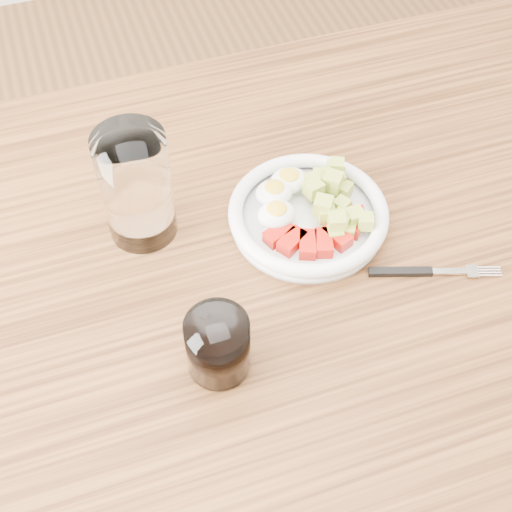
{
  "coord_description": "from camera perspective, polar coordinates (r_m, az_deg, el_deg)",
  "views": [
    {
      "loc": [
        -0.18,
        -0.51,
        1.5
      ],
      "look_at": [
        -0.01,
        0.01,
        0.8
      ],
      "focal_mm": 50.0,
      "sensor_mm": 36.0,
      "label": 1
    }
  ],
  "objects": [
    {
      "name": "fork",
      "position": [
        0.93,
        12.86,
        -1.23
      ],
      "size": [
        0.17,
        0.07,
        0.01
      ],
      "color": "black",
      "rests_on": "dining_table"
    },
    {
      "name": "coffee_glass",
      "position": [
        0.8,
        -3.06,
        -7.17
      ],
      "size": [
        0.07,
        0.07,
        0.08
      ],
      "color": "white",
      "rests_on": "dining_table"
    },
    {
      "name": "water_glass",
      "position": [
        0.91,
        -9.56,
        5.49
      ],
      "size": [
        0.09,
        0.09,
        0.16
      ],
      "primitive_type": "cylinder",
      "color": "white",
      "rests_on": "dining_table"
    },
    {
      "name": "dining_table",
      "position": [
        0.99,
        0.74,
        -4.92
      ],
      "size": [
        1.5,
        0.9,
        0.77
      ],
      "color": "brown",
      "rests_on": "ground"
    },
    {
      "name": "ground",
      "position": [
        1.6,
        0.48,
        -18.08
      ],
      "size": [
        4.0,
        4.0,
        0.0
      ],
      "primitive_type": "plane",
      "color": "brown",
      "rests_on": "ground"
    },
    {
      "name": "bowl",
      "position": [
        0.95,
        4.21,
        3.5
      ],
      "size": [
        0.21,
        0.21,
        0.05
      ],
      "color": "white",
      "rests_on": "dining_table"
    }
  ]
}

